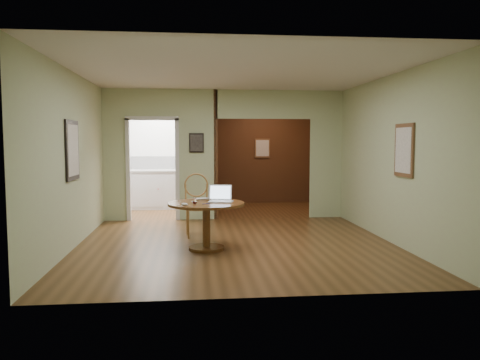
{
  "coord_description": "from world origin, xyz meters",
  "views": [
    {
      "loc": [
        -0.68,
        -7.24,
        1.64
      ],
      "look_at": [
        0.03,
        -0.2,
        1.05
      ],
      "focal_mm": 35.0,
      "sensor_mm": 36.0,
      "label": 1
    }
  ],
  "objects": [
    {
      "name": "dining_table",
      "position": [
        -0.48,
        -0.26,
        0.53
      ],
      "size": [
        1.15,
        1.15,
        0.72
      ],
      "rotation": [
        0.0,
        0.0,
        -0.28
      ],
      "color": "brown",
      "rests_on": "ground"
    },
    {
      "name": "wine_glass",
      "position": [
        -0.66,
        -0.4,
        0.76
      ],
      "size": [
        0.08,
        0.08,
        0.09
      ],
      "primitive_type": null,
      "color": "white",
      "rests_on": "dining_table"
    },
    {
      "name": "closed_laptop",
      "position": [
        -0.44,
        0.03,
        0.73
      ],
      "size": [
        0.39,
        0.29,
        0.03
      ],
      "primitive_type": "imported",
      "rotation": [
        0.0,
        0.0,
        0.15
      ],
      "color": "silver",
      "rests_on": "dining_table"
    },
    {
      "name": "open_laptop",
      "position": [
        -0.26,
        -0.17,
        0.78
      ],
      "size": [
        0.4,
        0.38,
        0.25
      ],
      "rotation": [
        0.0,
        0.0,
        -0.23
      ],
      "color": "silver",
      "rests_on": "dining_table"
    },
    {
      "name": "grocery_bag",
      "position": [
        -0.66,
        4.2,
        1.11
      ],
      "size": [
        0.42,
        0.39,
        0.34
      ],
      "primitive_type": "ellipsoid",
      "rotation": [
        0.0,
        0.0,
        0.35
      ],
      "color": "beige",
      "rests_on": "kitchen_cabinet"
    },
    {
      "name": "room_shell",
      "position": [
        -0.47,
        3.1,
        1.29
      ],
      "size": [
        5.2,
        7.5,
        5.0
      ],
      "color": "silver",
      "rests_on": "ground"
    },
    {
      "name": "chair",
      "position": [
        -0.62,
        0.8,
        0.6
      ],
      "size": [
        0.49,
        0.49,
        1.08
      ],
      "rotation": [
        0.0,
        0.0,
        0.07
      ],
      "color": "#9A6436",
      "rests_on": "ground"
    },
    {
      "name": "pen",
      "position": [
        -0.49,
        -0.43,
        0.72
      ],
      "size": [
        0.12,
        0.05,
        0.01
      ],
      "primitive_type": "cylinder",
      "rotation": [
        0.0,
        1.57,
        0.4
      ],
      "color": "#0C1758",
      "rests_on": "dining_table"
    },
    {
      "name": "floor",
      "position": [
        0.0,
        0.0,
        0.0
      ],
      "size": [
        5.0,
        5.0,
        0.0
      ],
      "primitive_type": "plane",
      "color": "#492E14",
      "rests_on": "ground"
    },
    {
      "name": "mouse",
      "position": [
        -0.8,
        -0.59,
        0.74
      ],
      "size": [
        0.1,
        0.06,
        0.04
      ],
      "primitive_type": "ellipsoid",
      "rotation": [
        0.0,
        0.0,
        -0.09
      ],
      "color": "silver",
      "rests_on": "dining_table"
    },
    {
      "name": "kitchen_cabinet",
      "position": [
        -1.35,
        4.2,
        0.47
      ],
      "size": [
        2.06,
        0.6,
        0.94
      ],
      "color": "silver",
      "rests_on": "ground"
    }
  ]
}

